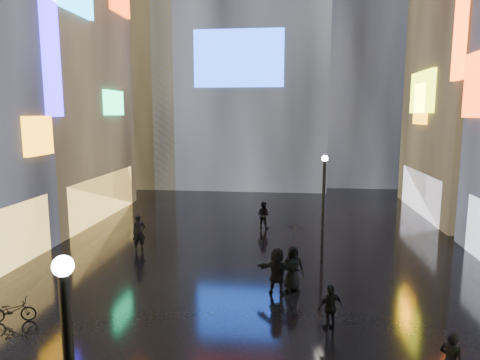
# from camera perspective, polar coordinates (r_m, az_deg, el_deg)

# --- Properties ---
(ground) EXTENTS (140.00, 140.00, 0.00)m
(ground) POSITION_cam_1_polar(r_m,az_deg,el_deg) (22.92, 2.32, -9.35)
(ground) COLOR black
(ground) RESTS_ON ground
(building_left_far) EXTENTS (10.28, 12.00, 22.00)m
(building_left_far) POSITION_cam_1_polar(r_m,az_deg,el_deg) (33.04, -26.51, 14.58)
(building_left_far) COLOR black
(building_left_far) RESTS_ON ground
(tower_flank_right) EXTENTS (12.00, 12.00, 34.00)m
(tower_flank_right) POSITION_cam_1_polar(r_m,az_deg,el_deg) (49.29, 16.09, 20.01)
(tower_flank_right) COLOR black
(tower_flank_right) RESTS_ON ground
(tower_flank_left) EXTENTS (10.00, 10.00, 26.00)m
(tower_flank_left) POSITION_cam_1_polar(r_m,az_deg,el_deg) (46.79, -13.45, 15.77)
(tower_flank_left) COLOR black
(tower_flank_left) RESTS_ON ground
(lamp_far) EXTENTS (0.30, 0.30, 5.20)m
(lamp_far) POSITION_cam_1_polar(r_m,az_deg,el_deg) (21.03, 11.08, -2.87)
(lamp_far) COLOR black
(lamp_far) RESTS_ON ground
(pedestrian_3) EXTENTS (0.98, 0.75, 1.56)m
(pedestrian_3) POSITION_cam_1_polar(r_m,az_deg,el_deg) (15.14, 11.98, -16.25)
(pedestrian_3) COLOR black
(pedestrian_3) RESTS_ON ground
(pedestrian_4) EXTENTS (1.03, 0.80, 1.87)m
(pedestrian_4) POSITION_cam_1_polar(r_m,az_deg,el_deg) (17.93, 7.03, -11.51)
(pedestrian_4) COLOR black
(pedestrian_4) RESTS_ON ground
(pedestrian_5) EXTENTS (1.84, 0.94, 1.89)m
(pedestrian_5) POSITION_cam_1_polar(r_m,az_deg,el_deg) (17.45, 4.97, -12.02)
(pedestrian_5) COLOR black
(pedestrian_5) RESTS_ON ground
(pedestrian_6) EXTENTS (0.82, 0.76, 1.88)m
(pedestrian_6) POSITION_cam_1_polar(r_m,az_deg,el_deg) (23.29, -13.33, -6.87)
(pedestrian_6) COLOR black
(pedestrian_6) RESTS_ON ground
(pedestrian_7) EXTENTS (0.99, 0.88, 1.68)m
(pedestrian_7) POSITION_cam_1_polar(r_m,az_deg,el_deg) (27.09, 3.11, -4.66)
(pedestrian_7) COLOR black
(pedestrian_7) RESTS_ON ground
(umbrella_2) EXTENTS (1.14, 1.12, 0.89)m
(umbrella_2) POSITION_cam_1_polar(r_m,az_deg,el_deg) (17.50, 7.12, -7.28)
(umbrella_2) COLOR black
(umbrella_2) RESTS_ON pedestrian_4
(bicycle) EXTENTS (1.66, 0.93, 0.82)m
(bicycle) POSITION_cam_1_polar(r_m,az_deg,el_deg) (17.35, -28.06, -15.10)
(bicycle) COLOR black
(bicycle) RESTS_ON ground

